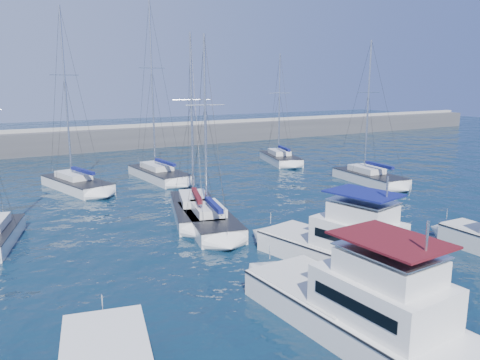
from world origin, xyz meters
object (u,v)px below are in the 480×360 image
sailboat_back_a (76,184)px  sailboat_back_b (159,174)px  motor_yacht_stbd_inner (346,247)px  sailboat_mid_b (195,210)px  sailboat_back_c (280,159)px  sailboat_mid_c (209,221)px  sailboat_mid_e (369,177)px  motor_yacht_port_inner (365,310)px

sailboat_back_a → sailboat_back_b: 8.34m
motor_yacht_stbd_inner → sailboat_back_a: bearing=95.6°
motor_yacht_stbd_inner → sailboat_mid_b: size_ratio=0.72×
sailboat_back_c → sailboat_back_b: bearing=-156.8°
motor_yacht_stbd_inner → sailboat_back_c: 33.49m
sailboat_mid_c → sailboat_back_b: 17.64m
sailboat_mid_c → motor_yacht_stbd_inner: bearing=-59.6°
sailboat_mid_e → sailboat_back_b: bearing=151.0°
sailboat_back_a → sailboat_mid_e: bearing=-38.0°
motor_yacht_stbd_inner → sailboat_back_a: size_ratio=0.58×
sailboat_back_c → sailboat_mid_c: bearing=-118.7°
motor_yacht_port_inner → sailboat_mid_e: 29.83m
motor_yacht_port_inner → sailboat_back_a: sailboat_back_a is taller
sailboat_back_c → sailboat_mid_b: bearing=-123.1°
sailboat_mid_c → sailboat_back_b: size_ratio=0.73×
motor_yacht_stbd_inner → sailboat_back_b: 27.29m
sailboat_mid_b → sailboat_back_a: sailboat_back_a is taller
sailboat_mid_b → sailboat_mid_e: bearing=25.0°
sailboat_mid_b → sailboat_back_b: size_ratio=0.75×
motor_yacht_stbd_inner → sailboat_mid_e: bearing=29.4°
motor_yacht_stbd_inner → sailboat_back_b: size_ratio=0.54×
motor_yacht_stbd_inner → sailboat_mid_c: size_ratio=0.74×
sailboat_back_a → sailboat_mid_c: bearing=-86.3°
sailboat_mid_e → sailboat_mid_c: bearing=-159.5°
sailboat_mid_c → sailboat_back_c: size_ratio=0.97×
motor_yacht_stbd_inner → sailboat_mid_b: (-2.78, 12.93, -0.63)m
sailboat_mid_e → motor_yacht_stbd_inner: bearing=-132.6°
motor_yacht_port_inner → sailboat_back_a: bearing=94.7°
motor_yacht_stbd_inner → sailboat_back_a: (-8.44, 26.63, -0.60)m
sailboat_mid_c → sailboat_back_a: (-5.33, 16.74, 0.03)m
motor_yacht_port_inner → sailboat_mid_c: sailboat_mid_c is taller
sailboat_mid_c → sailboat_back_c: 27.44m
motor_yacht_stbd_inner → sailboat_mid_c: (-3.11, 9.89, -0.62)m
sailboat_mid_b → sailboat_back_c: 25.14m
sailboat_back_b → sailboat_back_c: bearing=3.0°
sailboat_mid_b → sailboat_back_c: sailboat_mid_b is taller
motor_yacht_stbd_inner → sailboat_mid_c: 10.39m
sailboat_mid_e → sailboat_back_a: (-25.65, 11.47, 0.02)m
motor_yacht_port_inner → sailboat_mid_e: bearing=41.3°
motor_yacht_stbd_inner → motor_yacht_port_inner: bearing=-138.9°
sailboat_mid_b → sailboat_mid_c: size_ratio=1.03×
motor_yacht_stbd_inner → sailboat_mid_c: bearing=95.5°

